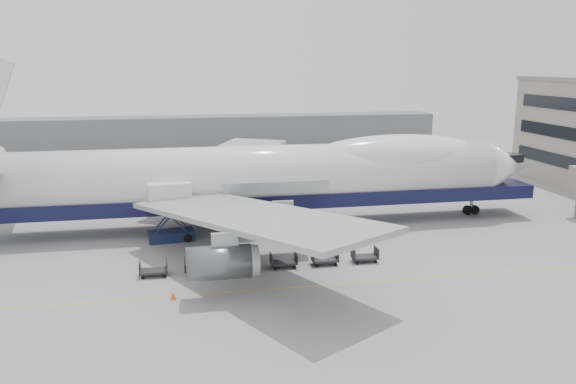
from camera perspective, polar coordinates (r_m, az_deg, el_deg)
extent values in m
plane|color=gray|center=(50.82, -0.70, -7.16)|extent=(260.00, 260.00, 0.00)
cube|color=gold|center=(45.33, 0.65, -9.70)|extent=(60.00, 0.15, 0.01)
cube|color=slate|center=(117.85, -11.61, 5.82)|extent=(110.00, 8.00, 7.00)
cylinder|color=white|center=(60.74, -2.71, 1.74)|extent=(52.00, 6.40, 6.40)
cube|color=black|center=(61.43, -1.76, -0.57)|extent=(60.00, 5.76, 1.50)
cone|color=white|center=(70.82, 21.22, 2.47)|extent=(6.00, 6.40, 6.40)
ellipsoid|color=white|center=(64.47, 11.16, 3.75)|extent=(20.67, 5.78, 4.56)
cube|color=#9EA0A3|center=(46.70, -3.86, -2.44)|extent=(20.35, 26.74, 2.26)
cube|color=#9EA0A3|center=(74.51, -6.56, 3.27)|extent=(20.35, 26.74, 2.26)
cylinder|color=#595B60|center=(79.39, -8.94, 2.17)|extent=(4.80, 2.60, 2.60)
cylinder|color=#595B60|center=(71.02, -3.84, 1.05)|extent=(4.80, 2.60, 2.60)
cylinder|color=#595B60|center=(51.79, -1.10, -3.40)|extent=(4.80, 2.60, 2.60)
cylinder|color=#595B60|center=(42.63, -7.06, -7.12)|extent=(4.80, 2.60, 2.60)
cylinder|color=slate|center=(69.69, 18.13, -1.19)|extent=(0.36, 0.36, 2.50)
cylinder|color=black|center=(69.85, 18.09, -1.75)|extent=(1.10, 0.45, 1.10)
cylinder|color=slate|center=(58.54, -5.16, -3.21)|extent=(0.36, 0.36, 2.50)
cylinder|color=black|center=(58.74, -5.15, -3.86)|extent=(1.10, 0.45, 1.10)
cylinder|color=slate|center=(64.31, -5.70, -1.75)|extent=(0.36, 0.36, 2.50)
cylinder|color=black|center=(64.49, -5.69, -2.35)|extent=(1.10, 0.45, 1.10)
cube|color=#18244A|center=(58.05, -11.76, -4.35)|extent=(4.74, 2.70, 0.99)
cube|color=silver|center=(56.90, -11.97, -0.01)|extent=(4.41, 2.84, 1.99)
cube|color=#18244A|center=(56.46, -11.88, -2.41)|extent=(3.22, 0.51, 3.57)
cube|color=#18244A|center=(58.38, -11.85, -1.90)|extent=(3.22, 0.51, 3.57)
cube|color=slate|center=(58.31, -11.95, 0.30)|extent=(2.28, 1.34, 0.15)
cylinder|color=black|center=(57.27, -13.40, -4.76)|extent=(0.81, 0.32, 0.81)
cylinder|color=black|center=(59.00, -13.33, -4.24)|extent=(0.81, 0.32, 0.81)
cylinder|color=black|center=(57.20, -10.14, -4.63)|extent=(0.81, 0.32, 0.81)
cylinder|color=black|center=(58.92, -10.17, -4.11)|extent=(0.81, 0.32, 0.81)
cone|color=#ED500C|center=(44.04, -11.59, -10.24)|extent=(0.40, 0.40, 0.63)
cube|color=#ED500C|center=(44.15, -11.57, -10.60)|extent=(0.43, 0.43, 0.03)
cube|color=#2D2D30|center=(48.85, -13.51, -7.81)|extent=(2.30, 1.35, 0.18)
cube|color=#2D2D30|center=(48.79, -14.83, -7.41)|extent=(0.08, 1.35, 0.90)
cube|color=#2D2D30|center=(48.67, -12.23, -7.32)|extent=(0.08, 1.35, 0.90)
cylinder|color=black|center=(48.50, -14.53, -8.40)|extent=(0.30, 0.12, 0.30)
cylinder|color=black|center=(49.53, -14.45, -7.95)|extent=(0.30, 0.12, 0.30)
cylinder|color=black|center=(48.40, -12.50, -8.33)|extent=(0.30, 0.12, 0.30)
cylinder|color=black|center=(49.43, -12.47, -7.88)|extent=(0.30, 0.12, 0.30)
cube|color=#2D2D30|center=(48.78, -9.12, -7.64)|extent=(2.30, 1.35, 0.18)
cube|color=#2D2D30|center=(48.64, -10.44, -7.25)|extent=(0.08, 1.35, 0.90)
cube|color=#2D2D30|center=(48.68, -7.83, -7.14)|extent=(0.08, 1.35, 0.90)
cylinder|color=black|center=(48.37, -10.10, -8.24)|extent=(0.30, 0.12, 0.30)
cylinder|color=black|center=(49.40, -10.12, -7.79)|extent=(0.30, 0.12, 0.30)
cylinder|color=black|center=(48.40, -8.07, -8.15)|extent=(0.30, 0.12, 0.30)
cylinder|color=black|center=(49.43, -8.13, -7.70)|extent=(0.30, 0.12, 0.30)
cube|color=#2D2D30|center=(49.00, -4.75, -7.42)|extent=(2.30, 1.35, 0.18)
cube|color=#2D2D30|center=(48.77, -6.05, -7.05)|extent=(0.08, 1.35, 0.90)
cube|color=#2D2D30|center=(48.98, -3.47, -6.91)|extent=(0.08, 1.35, 0.90)
cylinder|color=black|center=(48.52, -5.68, -8.03)|extent=(0.30, 0.12, 0.30)
cylinder|color=black|center=(49.54, -5.79, -7.58)|extent=(0.30, 0.12, 0.30)
cylinder|color=black|center=(48.68, -3.66, -7.92)|extent=(0.30, 0.12, 0.30)
cylinder|color=black|center=(49.70, -3.83, -7.48)|extent=(0.30, 0.12, 0.30)
cube|color=#2D2D30|center=(49.49, -0.44, -7.17)|extent=(2.30, 1.35, 0.18)
cube|color=#2D2D30|center=(49.18, -1.71, -6.81)|extent=(0.08, 1.35, 0.90)
cube|color=#2D2D30|center=(49.55, 0.82, -6.65)|extent=(0.08, 1.35, 0.90)
cylinder|color=black|center=(48.95, -1.31, -7.78)|extent=(0.30, 0.12, 0.30)
cylinder|color=black|center=(49.96, -1.52, -7.34)|extent=(0.30, 0.12, 0.30)
cylinder|color=black|center=(49.24, 0.66, -7.65)|extent=(0.30, 0.12, 0.30)
cylinder|color=black|center=(50.25, 0.41, -7.22)|extent=(0.30, 0.12, 0.30)
cube|color=#2D2D30|center=(50.25, 3.75, -6.88)|extent=(2.30, 1.35, 0.18)
cube|color=#2D2D30|center=(49.86, 2.53, -6.54)|extent=(0.08, 1.35, 0.90)
cube|color=#2D2D30|center=(50.39, 4.98, -6.36)|extent=(0.08, 1.35, 0.90)
cylinder|color=black|center=(49.65, 2.95, -7.48)|extent=(0.30, 0.12, 0.30)
cylinder|color=black|center=(50.65, 2.65, -7.06)|extent=(0.30, 0.12, 0.30)
cylinder|color=black|center=(50.06, 4.86, -7.34)|extent=(0.30, 0.12, 0.30)
cylinder|color=black|center=(51.06, 4.52, -6.93)|extent=(0.30, 0.12, 0.30)
cube|color=#2D2D30|center=(51.26, 7.80, -6.57)|extent=(2.30, 1.35, 0.18)
cube|color=#2D2D30|center=(50.80, 6.63, -6.24)|extent=(0.08, 1.35, 0.90)
cube|color=#2D2D30|center=(51.48, 8.98, -6.05)|extent=(0.08, 1.35, 0.90)
cylinder|color=black|center=(50.62, 7.07, -7.16)|extent=(0.30, 0.12, 0.30)
cylinder|color=black|center=(51.60, 6.69, -6.76)|extent=(0.30, 0.12, 0.30)
cylinder|color=black|center=(51.15, 8.89, -7.01)|extent=(0.30, 0.12, 0.30)
cylinder|color=black|center=(52.12, 8.49, -6.61)|extent=(0.30, 0.12, 0.30)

